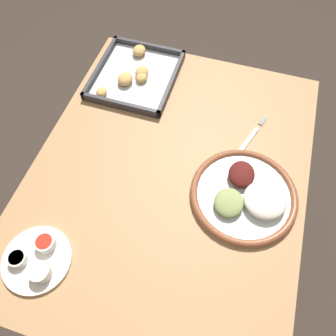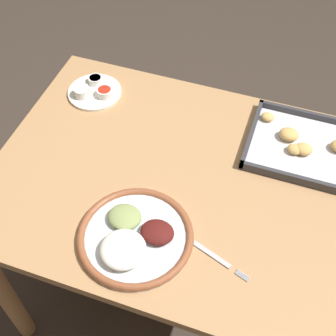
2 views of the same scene
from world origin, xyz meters
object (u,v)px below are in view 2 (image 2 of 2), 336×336
(dinner_plate, at_px, (134,237))
(saucer_plate, at_px, (94,91))
(baking_tray, at_px, (301,145))
(fork, at_px, (207,251))

(dinner_plate, distance_m, saucer_plate, 0.56)
(saucer_plate, relative_size, baking_tray, 0.57)
(saucer_plate, bearing_deg, dinner_plate, -54.85)
(saucer_plate, bearing_deg, baking_tray, -1.11)
(fork, bearing_deg, baking_tray, 88.09)
(fork, bearing_deg, dinner_plate, -152.24)
(fork, xyz_separation_m, saucer_plate, (-0.51, 0.43, 0.01))
(dinner_plate, xyz_separation_m, fork, (0.18, 0.03, -0.01))
(saucer_plate, distance_m, baking_tray, 0.67)
(dinner_plate, xyz_separation_m, baking_tray, (0.34, 0.45, -0.00))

